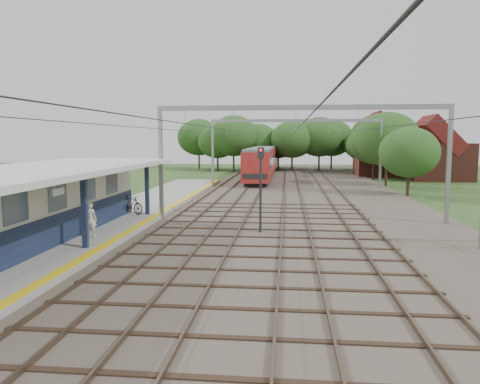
{
  "coord_description": "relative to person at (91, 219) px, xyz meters",
  "views": [
    {
      "loc": [
        2.75,
        -13.01,
        5.02
      ],
      "look_at": [
        -0.3,
        16.84,
        1.6
      ],
      "focal_mm": 35.0,
      "sensor_mm": 36.0,
      "label": 1
    }
  ],
  "objects": [
    {
      "name": "ground",
      "position": [
        6.62,
        -8.22,
        -1.18
      ],
      "size": [
        160.0,
        160.0,
        0.0
      ],
      "primitive_type": "plane",
      "color": "#2D4C1E",
      "rests_on": "ground"
    },
    {
      "name": "house_near",
      "position": [
        27.62,
        37.78,
        1.81
      ],
      "size": [
        7.0,
        6.12,
        7.89
      ],
      "color": "brown",
      "rests_on": "ground"
    },
    {
      "name": "bicycle",
      "position": [
        -0.32,
        6.78,
        -0.24
      ],
      "size": [
        1.99,
        1.42,
        1.18
      ],
      "primitive_type": "imported",
      "rotation": [
        0.0,
        0.0,
        1.08
      ],
      "color": "black",
      "rests_on": "platform"
    },
    {
      "name": "person",
      "position": [
        0.0,
        0.0,
        0.0
      ],
      "size": [
        0.64,
        0.45,
        1.67
      ],
      "primitive_type": "imported",
      "rotation": [
        0.0,
        0.0,
        3.05
      ],
      "color": "silver",
      "rests_on": "platform"
    },
    {
      "name": "canopy",
      "position": [
        -1.15,
        -2.23,
        2.46
      ],
      "size": [
        6.4,
        20.0,
        3.44
      ],
      "color": "#131E3C",
      "rests_on": "platform"
    },
    {
      "name": "station_building",
      "position": [
        -2.26,
        -1.23,
        0.86
      ],
      "size": [
        3.41,
        18.0,
        3.4
      ],
      "color": "beige",
      "rests_on": "platform"
    },
    {
      "name": "house_far",
      "position": [
        22.62,
        43.78,
        2.05
      ],
      "size": [
        8.0,
        6.12,
        8.66
      ],
      "color": "brown",
      "rests_on": "ground"
    },
    {
      "name": "tree_band",
      "position": [
        10.46,
        48.9,
        3.74
      ],
      "size": [
        31.72,
        30.88,
        8.82
      ],
      "color": "#382619",
      "rests_on": "ground"
    },
    {
      "name": "rail_tracks",
      "position": [
        8.12,
        21.78,
        -1.01
      ],
      "size": [
        11.8,
        88.0,
        0.15
      ],
      "color": "brown",
      "rests_on": "ballast_bed"
    },
    {
      "name": "catenary_system",
      "position": [
        10.0,
        17.06,
        4.33
      ],
      "size": [
        17.22,
        88.0,
        7.0
      ],
      "color": "gray",
      "rests_on": "ground"
    },
    {
      "name": "ballast_bed",
      "position": [
        10.62,
        21.78,
        -1.13
      ],
      "size": [
        18.0,
        90.0,
        0.1
      ],
      "primitive_type": "cube",
      "color": "#473D33",
      "rests_on": "ground"
    },
    {
      "name": "platform",
      "position": [
        -0.88,
        5.78,
        -1.01
      ],
      "size": [
        5.0,
        52.0,
        0.35
      ],
      "primitive_type": "cube",
      "color": "gray",
      "rests_on": "ground"
    },
    {
      "name": "signal_post",
      "position": [
        7.97,
        3.14,
        1.75
      ],
      "size": [
        0.35,
        0.3,
        4.58
      ],
      "rotation": [
        0.0,
        0.0,
        0.23
      ],
      "color": "black",
      "rests_on": "ground"
    },
    {
      "name": "yellow_stripe",
      "position": [
        1.37,
        5.78,
        -0.83
      ],
      "size": [
        0.45,
        52.0,
        0.01
      ],
      "primitive_type": "cube",
      "color": "yellow",
      "rests_on": "platform"
    },
    {
      "name": "train",
      "position": [
        6.12,
        43.48,
        0.96
      ],
      "size": [
        2.93,
        36.49,
        3.85
      ],
      "color": "black",
      "rests_on": "ballast_bed"
    }
  ]
}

